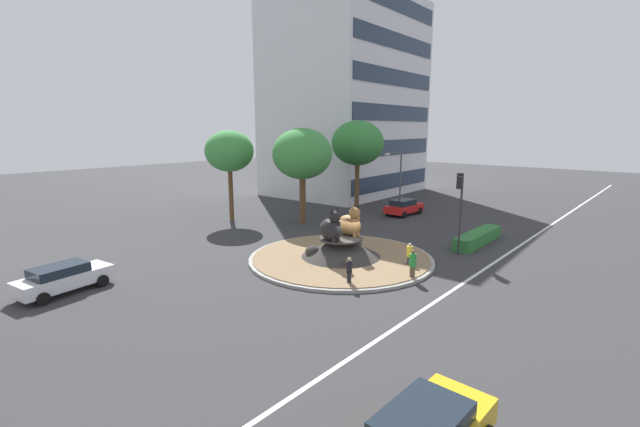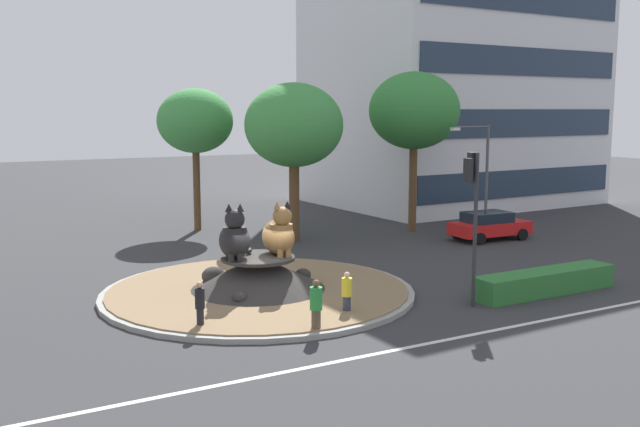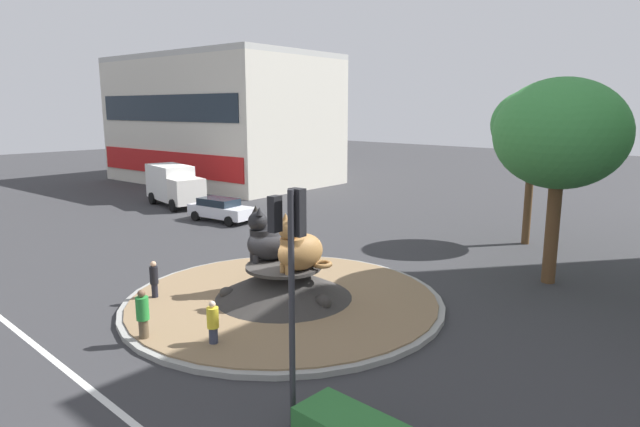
% 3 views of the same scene
% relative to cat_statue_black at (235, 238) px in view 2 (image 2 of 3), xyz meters
% --- Properties ---
extents(ground_plane, '(160.00, 160.00, 0.00)m').
position_rel_cat_statue_black_xyz_m(ground_plane, '(0.90, -0.07, -2.26)').
color(ground_plane, '#333335').
extents(lane_centreline, '(112.00, 0.20, 0.01)m').
position_rel_cat_statue_black_xyz_m(lane_centreline, '(0.90, -7.88, -2.25)').
color(lane_centreline, silver).
rests_on(lane_centreline, ground).
extents(roundabout_island, '(11.91, 11.91, 1.48)m').
position_rel_cat_statue_black_xyz_m(roundabout_island, '(0.89, -0.06, -1.76)').
color(roundabout_island, gray).
rests_on(roundabout_island, ground).
extents(cat_statue_black, '(1.95, 2.20, 2.14)m').
position_rel_cat_statue_black_xyz_m(cat_statue_black, '(0.00, 0.00, 0.00)').
color(cat_statue_black, black).
rests_on(cat_statue_black, roundabout_island).
extents(cat_statue_tabby, '(1.59, 2.21, 2.13)m').
position_rel_cat_statue_black_xyz_m(cat_statue_tabby, '(1.77, -0.13, -0.00)').
color(cat_statue_tabby, '#9E703D').
rests_on(cat_statue_tabby, roundabout_island).
extents(traffic_light_mast, '(0.71, 0.59, 5.53)m').
position_rel_cat_statue_black_xyz_m(traffic_light_mast, '(6.83, -5.31, 1.77)').
color(traffic_light_mast, '#2D2D33').
rests_on(traffic_light_mast, ground).
extents(office_tower, '(19.55, 14.87, 24.44)m').
position_rel_cat_statue_black_xyz_m(office_tower, '(25.29, 18.20, 9.96)').
color(office_tower, silver).
rests_on(office_tower, ground).
extents(clipped_hedge_strip, '(6.40, 1.20, 0.90)m').
position_rel_cat_statue_black_xyz_m(clipped_hedge_strip, '(10.59, -5.32, -1.81)').
color(clipped_hedge_strip, '#2D7033').
rests_on(clipped_hedge_strip, ground).
extents(broadleaf_tree_behind_island, '(5.23, 5.23, 8.43)m').
position_rel_cat_statue_black_xyz_m(broadleaf_tree_behind_island, '(7.23, 9.24, 3.91)').
color(broadleaf_tree_behind_island, brown).
rests_on(broadleaf_tree_behind_island, ground).
extents(second_tree_near_tower, '(5.18, 5.18, 9.16)m').
position_rel_cat_statue_black_xyz_m(second_tree_near_tower, '(14.63, 8.66, 4.67)').
color(second_tree_near_tower, brown).
rests_on(second_tree_near_tower, ground).
extents(third_tree_left, '(4.35, 4.35, 8.23)m').
position_rel_cat_statue_black_xyz_m(third_tree_left, '(3.84, 15.04, 4.07)').
color(third_tree_left, brown).
rests_on(third_tree_left, ground).
extents(streetlight_arm, '(2.39, 0.49, 6.19)m').
position_rel_cat_statue_black_xyz_m(streetlight_arm, '(16.62, 5.08, 1.43)').
color(streetlight_arm, '#4C4C51').
rests_on(streetlight_arm, ground).
extents(pedestrian_green_shirt, '(0.39, 0.39, 1.78)m').
position_rel_cat_statue_black_xyz_m(pedestrian_green_shirt, '(0.42, -5.52, -1.32)').
color(pedestrian_green_shirt, brown).
rests_on(pedestrian_green_shirt, ground).
extents(pedestrian_black_shirt, '(0.31, 0.31, 1.63)m').
position_rel_cat_statue_black_xyz_m(pedestrian_black_shirt, '(-2.62, -3.39, -1.39)').
color(pedestrian_black_shirt, black).
rests_on(pedestrian_black_shirt, ground).
extents(pedestrian_yellow_shirt, '(0.36, 0.36, 1.57)m').
position_rel_cat_statue_black_xyz_m(pedestrian_yellow_shirt, '(2.30, -4.27, -1.44)').
color(pedestrian_yellow_shirt, '#33384C').
rests_on(pedestrian_yellow_shirt, ground).
extents(hatchback_near_shophouse, '(4.45, 2.26, 1.54)m').
position_rel_cat_statue_black_xyz_m(hatchback_near_shophouse, '(16.60, 4.36, -1.45)').
color(hatchback_near_shophouse, red).
rests_on(hatchback_near_shophouse, ground).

